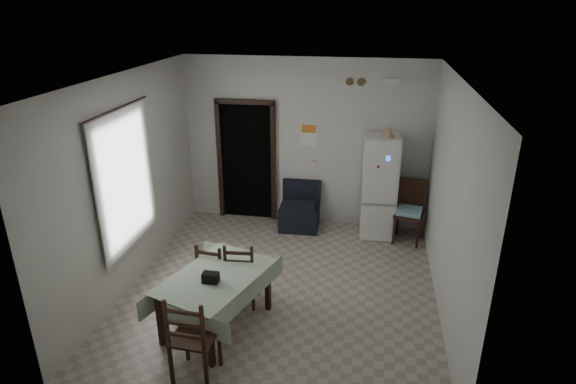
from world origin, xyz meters
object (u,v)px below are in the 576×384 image
(dining_chair_far_right, at_px, (242,272))
(corner_chair, at_px, (409,213))
(navy_seat, at_px, (300,207))
(dining_chair_near_head, at_px, (194,335))
(dining_table, at_px, (217,301))
(fridge, at_px, (379,186))
(dining_chair_far_left, at_px, (215,270))

(dining_chair_far_right, bearing_deg, corner_chair, -140.48)
(navy_seat, xyz_separation_m, dining_chair_near_head, (-0.54, -3.73, 0.12))
(corner_chair, distance_m, dining_table, 3.62)
(fridge, distance_m, corner_chair, 0.64)
(corner_chair, xyz_separation_m, dining_chair_far_left, (-2.62, -2.14, -0.09))
(dining_chair_far_left, relative_size, dining_chair_far_right, 0.93)
(corner_chair, relative_size, dining_table, 0.75)
(fridge, relative_size, dining_table, 1.26)
(dining_chair_far_left, bearing_deg, navy_seat, -103.25)
(fridge, relative_size, dining_chair_near_head, 1.66)
(fridge, xyz_separation_m, dining_chair_far_left, (-2.11, -2.33, -0.44))
(navy_seat, distance_m, dining_table, 2.95)
(navy_seat, relative_size, dining_chair_far_right, 0.86)
(navy_seat, distance_m, dining_chair_far_left, 2.46)
(fridge, distance_m, dining_chair_near_head, 4.19)
(corner_chair, xyz_separation_m, dining_chair_far_right, (-2.24, -2.16, -0.06))
(dining_chair_far_right, bearing_deg, dining_chair_far_left, -7.52)
(navy_seat, distance_m, corner_chair, 1.85)
(dining_table, height_order, dining_chair_far_right, dining_chair_far_right)
(fridge, height_order, corner_chair, fridge)
(corner_chair, relative_size, dining_chair_far_right, 1.12)
(fridge, bearing_deg, navy_seat, 176.90)
(navy_seat, bearing_deg, dining_table, -102.61)
(corner_chair, xyz_separation_m, dining_table, (-2.41, -2.70, -0.16))
(corner_chair, bearing_deg, dining_table, -120.55)
(fridge, relative_size, dining_chair_far_left, 2.02)
(dining_chair_far_left, height_order, dining_chair_near_head, dining_chair_near_head)
(corner_chair, distance_m, dining_chair_far_right, 3.11)
(dining_table, distance_m, dining_chair_far_right, 0.58)
(fridge, bearing_deg, dining_chair_far_left, -135.30)
(dining_table, xyz_separation_m, dining_chair_far_right, (0.17, 0.54, 0.11))
(navy_seat, height_order, dining_table, navy_seat)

